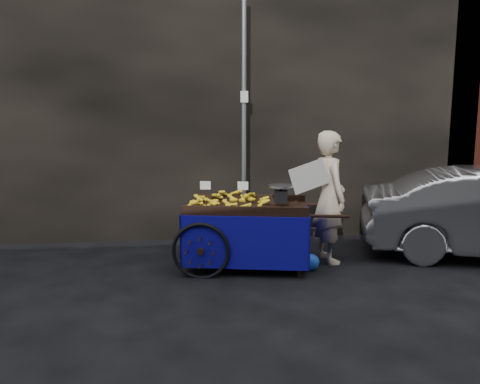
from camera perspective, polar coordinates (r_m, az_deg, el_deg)
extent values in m
plane|color=black|center=(6.63, -0.83, -9.14)|extent=(80.00, 80.00, 0.00)
cube|color=black|center=(8.89, -9.05, 11.69)|extent=(11.00, 2.00, 5.00)
cylinder|color=slate|center=(7.62, 0.48, 8.52)|extent=(0.08, 0.08, 4.00)
cube|color=white|center=(7.58, 0.52, 11.54)|extent=(0.12, 0.02, 0.18)
cube|color=black|center=(6.48, 0.88, -2.06)|extent=(1.81, 1.32, 0.06)
cube|color=black|center=(6.94, 1.16, -0.72)|extent=(1.62, 0.35, 0.10)
cube|color=black|center=(5.99, 0.57, -2.26)|extent=(1.62, 0.35, 0.10)
cube|color=black|center=(6.16, 7.32, -6.62)|extent=(0.06, 0.06, 0.82)
cube|color=black|center=(6.96, 7.04, -4.82)|extent=(0.06, 0.06, 0.82)
cylinder|color=black|center=(6.09, 10.78, -2.92)|extent=(0.51, 0.14, 0.04)
cylinder|color=black|center=(6.89, 10.08, -1.52)|extent=(0.51, 0.14, 0.04)
torus|color=black|center=(6.11, -4.81, -7.21)|extent=(0.76, 0.20, 0.77)
torus|color=black|center=(7.17, -3.34, -4.76)|extent=(0.76, 0.20, 0.77)
cylinder|color=black|center=(6.64, -4.01, -5.89)|extent=(0.27, 1.14, 0.05)
cube|color=#120899|center=(6.05, 0.53, -6.25)|extent=(1.65, 0.34, 0.70)
cube|color=#120899|center=(7.06, 1.17, -4.03)|extent=(1.65, 0.34, 0.70)
cube|color=#120899|center=(6.66, -6.30, -4.88)|extent=(0.22, 1.05, 0.70)
cube|color=#120899|center=(6.55, 8.17, -5.15)|extent=(0.22, 1.05, 0.70)
cube|color=black|center=(6.48, 4.99, -0.52)|extent=(0.21, 0.18, 0.16)
cylinder|color=silver|center=(6.46, 5.01, 0.74)|extent=(0.41, 0.41, 0.03)
cube|color=white|center=(6.37, -4.25, 0.82)|extent=(0.14, 0.04, 0.11)
cube|color=white|center=(6.31, 0.35, 0.77)|extent=(0.14, 0.04, 0.11)
imported|color=#C1AC8F|center=(6.81, 10.84, -0.61)|extent=(0.56, 0.75, 1.89)
cube|color=beige|center=(6.46, 8.36, 1.86)|extent=(0.59, 0.07, 0.50)
ellipsoid|color=blue|center=(6.52, 8.53, -8.46)|extent=(0.26, 0.21, 0.23)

